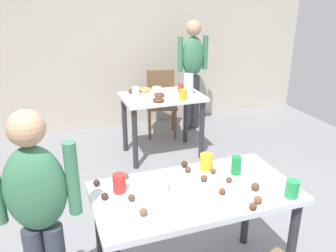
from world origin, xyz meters
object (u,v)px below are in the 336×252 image
at_px(mixing_bowl, 152,185).
at_px(pitcher_far, 189,85).
at_px(person_girl_near, 39,210).
at_px(soda_can, 236,165).
at_px(person_adult_far, 193,66).
at_px(dining_table_near, 195,205).
at_px(dining_table_far, 162,106).
at_px(chair_far_table, 161,99).

distance_m(mixing_bowl, pitcher_far, 2.12).
xyz_separation_m(person_girl_near, soda_can, (1.24, 0.09, 0.00)).
bearing_deg(mixing_bowl, person_girl_near, -173.60).
bearing_deg(person_adult_far, dining_table_near, -113.03).
relative_size(dining_table_far, pitcher_far, 3.75).
distance_m(chair_far_table, person_girl_near, 3.14).
bearing_deg(dining_table_far, pitcher_far, -17.63).
distance_m(dining_table_far, mixing_bowl, 2.09).
height_order(chair_far_table, person_girl_near, person_girl_near).
bearing_deg(soda_can, chair_far_table, 82.33).
bearing_deg(dining_table_near, chair_far_table, 75.67).
xyz_separation_m(chair_far_table, pitcher_far, (0.08, -0.76, 0.38)).
bearing_deg(pitcher_far, soda_can, -103.13).
bearing_deg(dining_table_far, soda_can, -94.14).
relative_size(chair_far_table, person_adult_far, 0.57).
distance_m(dining_table_far, chair_far_table, 0.71).
height_order(person_girl_near, pitcher_far, person_girl_near).
xyz_separation_m(dining_table_far, person_girl_near, (-1.38, -2.02, 0.20)).
distance_m(person_adult_far, soda_can, 2.75).
xyz_separation_m(chair_far_table, mixing_bowl, (-0.94, -2.61, 0.29)).
relative_size(mixing_bowl, soda_can, 1.68).
xyz_separation_m(person_adult_far, mixing_bowl, (-1.41, -2.64, -0.12)).
distance_m(mixing_bowl, soda_can, 0.59).
relative_size(person_girl_near, mixing_bowl, 6.70).
xyz_separation_m(person_girl_near, pitcher_far, (1.67, 1.93, 0.06)).
height_order(dining_table_near, person_girl_near, person_girl_near).
bearing_deg(person_girl_near, chair_far_table, 59.34).
relative_size(chair_far_table, person_girl_near, 0.63).
distance_m(dining_table_near, chair_far_table, 2.78).
bearing_deg(dining_table_near, pitcher_far, 68.39).
relative_size(dining_table_far, mixing_bowl, 4.54).
distance_m(chair_far_table, pitcher_far, 0.85).
distance_m(dining_table_near, person_girl_near, 0.92).
bearing_deg(chair_far_table, person_girl_near, -120.66).
bearing_deg(mixing_bowl, dining_table_near, -17.75).
height_order(person_girl_near, soda_can, person_girl_near).
bearing_deg(mixing_bowl, chair_far_table, 70.18).
distance_m(chair_far_table, soda_can, 2.64).
height_order(dining_table_far, soda_can, soda_can).
distance_m(chair_far_table, mixing_bowl, 2.79).
xyz_separation_m(dining_table_far, chair_far_table, (0.21, 0.66, -0.12)).
xyz_separation_m(chair_far_table, person_girl_near, (-1.59, -2.69, 0.31)).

